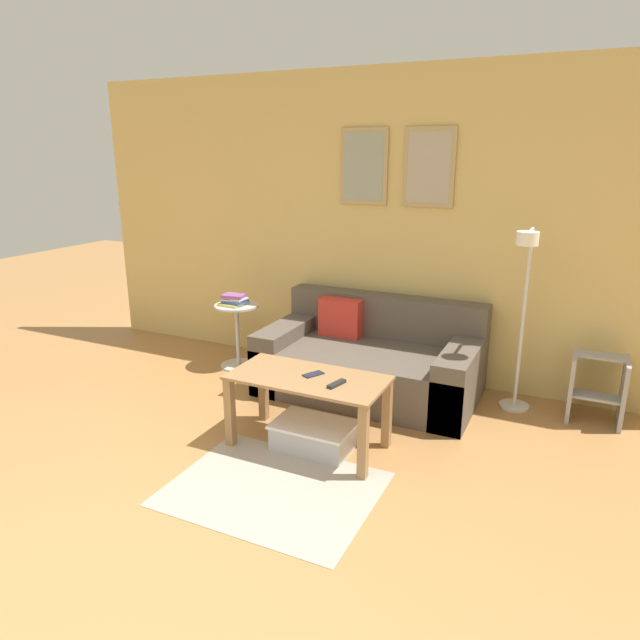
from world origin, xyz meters
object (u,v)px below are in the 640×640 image
object	(u,v)px
couch	(371,361)
storage_bin	(314,436)
coffee_table	(308,391)
side_table	(237,329)
cell_phone	(313,374)
step_stool	(597,387)
book_stack	(234,300)
floor_lamp	(523,305)
remote_control	(337,384)

from	to	relation	value
couch	storage_bin	size ratio (longest dim) A/B	3.23
coffee_table	side_table	xyz separation A→B (m)	(-1.24, 1.04, -0.05)
side_table	cell_phone	xyz separation A→B (m)	(1.26, -1.00, 0.15)
couch	step_stool	xyz separation A→B (m)	(1.67, 0.21, 0.00)
couch	step_stool	bearing A→B (deg)	7.27
side_table	book_stack	distance (m)	0.28
floor_lamp	side_table	distance (m)	2.46
coffee_table	cell_phone	size ratio (longest dim) A/B	7.30
storage_bin	step_stool	bearing A→B (deg)	37.16
coffee_table	remote_control	bearing A→B (deg)	-13.20
coffee_table	floor_lamp	world-z (taller)	floor_lamp
couch	floor_lamp	world-z (taller)	floor_lamp
storage_bin	book_stack	distance (m)	1.75
storage_bin	floor_lamp	xyz separation A→B (m)	(1.12, 1.10, 0.76)
couch	remote_control	size ratio (longest dim) A/B	11.35
book_stack	step_stool	distance (m)	3.00
book_stack	remote_control	bearing A→B (deg)	-36.11
floor_lamp	step_stool	xyz separation A→B (m)	(0.55, 0.16, -0.59)
cell_phone	book_stack	bearing A→B (deg)	169.66
floor_lamp	step_stool	size ratio (longest dim) A/B	2.84
storage_bin	side_table	distance (m)	1.69
storage_bin	remote_control	world-z (taller)	remote_control
storage_bin	cell_phone	world-z (taller)	cell_phone
storage_bin	floor_lamp	size ratio (longest dim) A/B	0.38
side_table	step_stool	xyz separation A→B (m)	(2.96, 0.20, -0.09)
coffee_table	cell_phone	xyz separation A→B (m)	(0.02, 0.04, 0.11)
storage_bin	book_stack	xyz separation A→B (m)	(-1.30, 1.04, 0.54)
floor_lamp	cell_phone	xyz separation A→B (m)	(-1.15, -1.04, -0.35)
couch	book_stack	xyz separation A→B (m)	(-1.30, -0.01, 0.37)
storage_bin	side_table	xyz separation A→B (m)	(-1.29, 1.06, 0.26)
side_table	coffee_table	bearing A→B (deg)	-40.10
storage_bin	floor_lamp	bearing A→B (deg)	44.60
storage_bin	side_table	size ratio (longest dim) A/B	0.90
couch	side_table	size ratio (longest dim) A/B	2.92
couch	floor_lamp	distance (m)	1.26
floor_lamp	side_table	size ratio (longest dim) A/B	2.38
couch	cell_phone	bearing A→B (deg)	-91.79
couch	cell_phone	xyz separation A→B (m)	(-0.03, -0.99, 0.24)
coffee_table	cell_phone	bearing A→B (deg)	63.44
side_table	step_stool	size ratio (longest dim) A/B	1.19
couch	coffee_table	bearing A→B (deg)	-92.81
couch	remote_control	distance (m)	1.13
step_stool	coffee_table	bearing A→B (deg)	-144.06
couch	book_stack	world-z (taller)	couch
couch	side_table	xyz separation A→B (m)	(-1.29, 0.01, 0.09)
side_table	step_stool	distance (m)	2.96
book_stack	remote_control	size ratio (longest dim) A/B	1.55
floor_lamp	step_stool	distance (m)	0.83
cell_phone	step_stool	world-z (taller)	cell_phone
couch	side_table	world-z (taller)	couch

